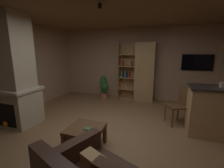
% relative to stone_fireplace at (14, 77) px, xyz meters
% --- Properties ---
extents(floor, '(5.67, 5.87, 0.02)m').
position_rel_stone_fireplace_xyz_m(floor, '(2.29, 0.14, -1.19)').
color(floor, olive).
rests_on(floor, ground).
extents(wall_back, '(5.79, 0.06, 2.61)m').
position_rel_stone_fireplace_xyz_m(wall_back, '(2.29, 3.11, 0.13)').
color(wall_back, tan).
rests_on(wall_back, ground).
extents(wall_left, '(0.06, 5.87, 2.61)m').
position_rel_stone_fireplace_xyz_m(wall_left, '(-0.58, 0.14, 0.13)').
color(wall_left, tan).
rests_on(wall_left, ground).
extents(ceiling, '(5.67, 5.87, 0.02)m').
position_rel_stone_fireplace_xyz_m(ceiling, '(2.29, 0.14, 1.44)').
color(ceiling, brown).
extents(window_pane_back, '(0.78, 0.01, 0.71)m').
position_rel_stone_fireplace_xyz_m(window_pane_back, '(2.08, 3.08, 0.02)').
color(window_pane_back, white).
extents(stone_fireplace, '(1.01, 0.80, 2.61)m').
position_rel_stone_fireplace_xyz_m(stone_fireplace, '(0.00, 0.00, 0.00)').
color(stone_fireplace, '#BCAD8E').
rests_on(stone_fireplace, ground).
extents(bookshelf_cabinet, '(1.29, 0.41, 2.09)m').
position_rel_stone_fireplace_xyz_m(bookshelf_cabinet, '(2.67, 2.84, -0.14)').
color(bookshelf_cabinet, tan).
rests_on(bookshelf_cabinet, ground).
extents(tissue_box, '(0.13, 0.13, 0.11)m').
position_rel_stone_fireplace_xyz_m(tissue_box, '(4.53, 0.85, -0.06)').
color(tissue_box, '#BFB299').
rests_on(tissue_box, kitchen_bar_counter).
extents(coffee_table, '(0.63, 0.63, 0.41)m').
position_rel_stone_fireplace_xyz_m(coffee_table, '(2.08, -0.39, -0.85)').
color(coffee_table, brown).
rests_on(coffee_table, ground).
extents(table_book_0, '(0.12, 0.10, 0.02)m').
position_rel_stone_fireplace_xyz_m(table_book_0, '(2.15, -0.44, -0.76)').
color(table_book_0, '#387247').
rests_on(table_book_0, coffee_table).
extents(dining_chair, '(0.56, 0.56, 0.92)m').
position_rel_stone_fireplace_xyz_m(dining_chair, '(3.80, 1.23, -0.65)').
color(dining_chair, brown).
rests_on(dining_chair, ground).
extents(potted_floor_plant, '(0.36, 0.33, 0.87)m').
position_rel_stone_fireplace_xyz_m(potted_floor_plant, '(1.26, 2.65, -0.73)').
color(potted_floor_plant, '#B77051').
rests_on(potted_floor_plant, ground).
extents(wall_mounted_tv, '(0.95, 0.06, 0.53)m').
position_rel_stone_fireplace_xyz_m(wall_mounted_tv, '(4.44, 3.05, 0.25)').
color(wall_mounted_tv, black).
extents(track_light_spot_0, '(0.07, 0.07, 0.09)m').
position_rel_stone_fireplace_xyz_m(track_light_spot_0, '(0.35, 0.00, 1.36)').
color(track_light_spot_0, black).
extents(track_light_spot_1, '(0.07, 0.07, 0.09)m').
position_rel_stone_fireplace_xyz_m(track_light_spot_1, '(2.25, -0.01, 1.36)').
color(track_light_spot_1, black).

